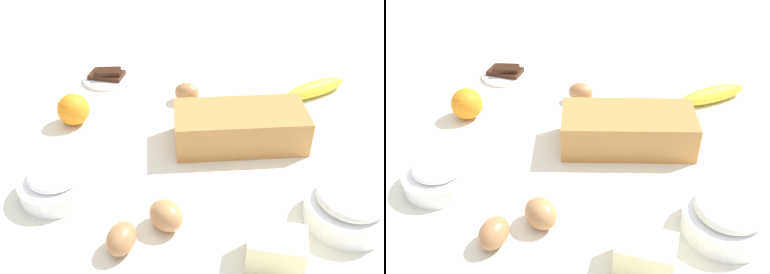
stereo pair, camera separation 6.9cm
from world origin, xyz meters
TOP-DOWN VIEW (x-y plane):
  - ground_plane at (0.00, 0.00)m, footprint 2.40×2.40m
  - loaf_pan at (0.10, 0.05)m, footprint 0.30×0.19m
  - flour_bowl at (0.30, -0.15)m, footprint 0.15×0.15m
  - sugar_bowl at (-0.23, -0.16)m, footprint 0.14×0.14m
  - banana at (0.28, 0.28)m, footprint 0.18×0.15m
  - orange_fruit at (-0.29, 0.07)m, footprint 0.07×0.07m
  - butter_block at (0.17, -0.27)m, footprint 0.09×0.07m
  - egg_near_butter at (-0.04, 0.21)m, footprint 0.07×0.06m
  - egg_beside_bowl at (-0.01, -0.21)m, footprint 0.08×0.08m
  - egg_loose at (-0.08, -0.27)m, footprint 0.05×0.07m
  - chocolate_plate at (-0.27, 0.29)m, footprint 0.13×0.13m

SIDE VIEW (x-z plane):
  - ground_plane at x=0.00m, z-range -0.02..0.00m
  - chocolate_plate at x=-0.27m, z-range -0.01..0.03m
  - banana at x=0.28m, z-range 0.00..0.04m
  - egg_loose at x=-0.08m, z-range 0.00..0.05m
  - egg_near_butter at x=-0.04m, z-range 0.00..0.05m
  - egg_beside_bowl at x=-0.01m, z-range 0.00..0.05m
  - sugar_bowl at x=-0.23m, z-range 0.00..0.06m
  - butter_block at x=0.17m, z-range 0.00..0.06m
  - flour_bowl at x=0.30m, z-range 0.00..0.07m
  - orange_fruit at x=-0.29m, z-range 0.00..0.07m
  - loaf_pan at x=0.10m, z-range 0.00..0.08m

